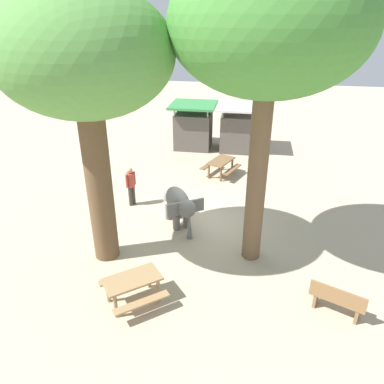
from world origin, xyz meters
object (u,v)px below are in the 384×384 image
Objects in this scene: shade_tree_secondary at (270,28)px; picnic_table_near at (221,164)px; market_stall_white at (239,130)px; market_stall_green at (193,128)px; elephant at (179,204)px; shade_tree_main at (84,59)px; picnic_table_far at (133,284)px; feed_bucket at (168,196)px; wooden_bench at (337,299)px; person_handler at (131,184)px.

shade_tree_secondary reaches higher than picnic_table_near.
market_stall_white reaches higher than picnic_table_near.
picnic_table_near is 0.77× the size of market_stall_green.
market_stall_green is (-1.95, 3.81, 0.55)m from picnic_table_near.
shade_tree_secondary is 3.43× the size of market_stall_white.
market_stall_green is at bearing 153.47° from elephant.
shade_tree_main is 3.12× the size of market_stall_white.
elephant is 0.98× the size of picnic_table_near.
picnic_table_far is (-0.47, -4.10, -0.30)m from elephant.
market_stall_green is at bearing 109.25° from shade_tree_secondary.
shade_tree_main is 12.43m from market_stall_white.
shade_tree_main reaches higher than market_stall_green.
shade_tree_main is 11.93m from market_stall_green.
feed_bucket is at bearing -124.88° from picnic_table_far.
shade_tree_secondary is (2.63, -1.46, 5.87)m from elephant.
picnic_table_near is (-3.82, 8.51, 0.12)m from wooden_bench.
market_stall_green is at bearing 90.10° from feed_bucket.
picnic_table_far is 0.83× the size of market_stall_white.
wooden_bench is at bearing -75.57° from market_stall_white.
wooden_bench is (6.84, -1.50, -5.57)m from shade_tree_main.
shade_tree_main is at bearing -90.89° from picnic_table_far.
picnic_table_far is at bearing -44.38° from person_handler.
elephant is 0.22× the size of shade_tree_secondary.
elephant is 6.60m from shade_tree_secondary.
picnic_table_near is at bearing -99.67° from market_stall_white.
shade_tree_secondary reaches higher than market_stall_green.
shade_tree_main is at bearing -168.66° from wooden_bench.
shade_tree_main is 5.46× the size of wooden_bench.
shade_tree_secondary is at bearing 159.03° from wooden_bench.
elephant is at bearing 151.02° from shade_tree_secondary.
market_stall_green is at bearing -126.92° from picnic_table_far.
elephant is at bearing -2.33° from person_handler.
shade_tree_secondary is (4.85, -2.73, 5.82)m from person_handler.
elephant is at bearing 166.68° from wooden_bench.
picnic_table_far is (1.50, -1.92, -5.46)m from shade_tree_main.
shade_tree_secondary is (4.60, 0.72, 0.72)m from shade_tree_main.
person_handler is 5.66m from picnic_table_far.
market_stall_white is (-0.93, 10.10, -5.62)m from shade_tree_secondary.
picnic_table_near is at bearing 56.30° from feed_bucket.
market_stall_white is 7.00× the size of feed_bucket.
feed_bucket is (-0.89, 1.93, -0.73)m from elephant.
market_stall_green is 7.00× the size of feed_bucket.
market_stall_green reaches higher than person_handler.
wooden_bench is 12.74m from market_stall_white.
wooden_bench is 8.04m from feed_bucket.
picnic_table_far is at bearing -151.76° from wooden_bench.
shade_tree_main reaches higher than person_handler.
market_stall_white is at bearing -138.52° from picnic_table_far.
elephant reaches higher than picnic_table_far.
picnic_table_far is 5.82× the size of feed_bucket.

